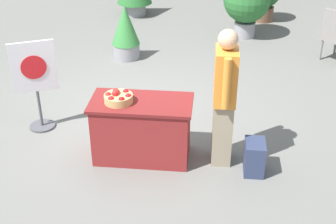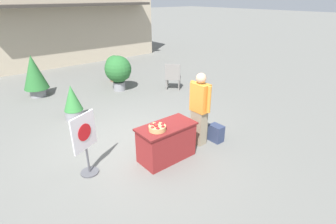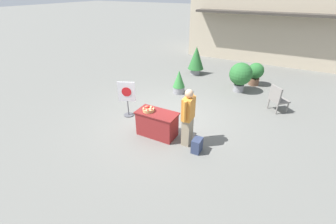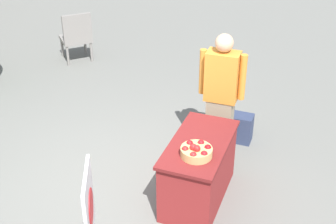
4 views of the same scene
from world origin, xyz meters
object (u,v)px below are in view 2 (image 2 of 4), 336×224
display_table (166,142)px  patio_chair (173,75)px  backpack (216,133)px  potted_plant_near_right (73,102)px  person_visitor (200,109)px  poster_board (85,142)px  potted_plant_far_left (34,74)px  potted_plant_far_right (118,70)px  apple_basket (157,128)px  potted_plant_near_left (115,66)px

display_table → patio_chair: 4.65m
backpack → potted_plant_near_right: potted_plant_near_right is taller
person_visitor → poster_board: 2.62m
patio_chair → potted_plant_far_left: potted_plant_far_left is taller
person_visitor → potted_plant_far_left: (-2.09, 5.88, -0.08)m
display_table → potted_plant_far_right: bearing=72.3°
apple_basket → display_table: bearing=8.9°
potted_plant_far_right → poster_board: bearing=-126.6°
apple_basket → patio_chair: bearing=45.8°
poster_board → potted_plant_near_right: 2.77m
display_table → potted_plant_near_left: (1.95, 5.77, 0.21)m
patio_chair → potted_plant_far_left: 4.88m
display_table → potted_plant_near_left: bearing=71.3°
person_visitor → potted_plant_near_left: 5.83m
poster_board → potted_plant_near_right: bearing=139.7°
poster_board → potted_plant_near_left: poster_board is taller
person_visitor → potted_plant_far_right: bearing=-97.1°
potted_plant_near_right → potted_plant_far_right: potted_plant_far_right is taller
person_visitor → potted_plant_near_right: bearing=-61.8°
potted_plant_near_left → display_table: bearing=-108.7°
person_visitor → potted_plant_near_right: person_visitor is taller
apple_basket → backpack: size_ratio=0.83×
potted_plant_far_left → apple_basket: bearing=-82.2°
apple_basket → potted_plant_near_left: 6.23m
potted_plant_far_left → potted_plant_near_right: bearing=-83.9°
potted_plant_near_left → patio_chair: bearing=-63.4°
backpack → potted_plant_near_left: 6.00m
backpack → poster_board: size_ratio=0.32×
apple_basket → potted_plant_near_right: bearing=99.2°
potted_plant_near_left → potted_plant_far_left: bearing=177.5°
potted_plant_near_right → potted_plant_near_left: bearing=42.7°
potted_plant_near_left → potted_plant_near_right: size_ratio=1.03×
potted_plant_far_left → display_table: bearing=-79.6°
potted_plant_far_left → potted_plant_near_left: (3.04, -0.13, -0.20)m
poster_board → person_visitor: bearing=53.2°
potted_plant_near_left → potted_plant_far_right: size_ratio=0.82×
patio_chair → potted_plant_near_right: 3.93m
potted_plant_near_left → potted_plant_far_right: 1.22m
potted_plant_far_right → apple_basket: bearing=-110.5°
potted_plant_near_right → potted_plant_far_right: (2.29, 1.42, 0.25)m
display_table → patio_chair: (3.12, 3.44, 0.14)m
potted_plant_near_right → person_visitor: bearing=-60.6°
person_visitor → potted_plant_near_right: (-1.81, 3.21, -0.37)m
apple_basket → poster_board: poster_board is taller
person_visitor → potted_plant_near_left: bearing=-100.6°
potted_plant_near_right → backpack: bearing=-57.1°
display_table → potted_plant_far_left: potted_plant_far_left is taller
display_table → potted_plant_near_left: potted_plant_near_left is taller
potted_plant_far_left → potted_plant_near_left: potted_plant_far_left is taller
poster_board → potted_plant_near_left: (3.50, 5.20, -0.10)m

